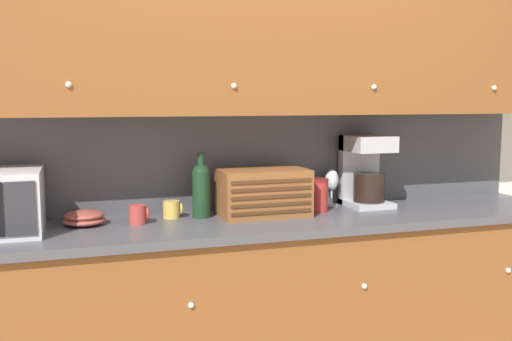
% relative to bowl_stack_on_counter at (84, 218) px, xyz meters
% --- Properties ---
extents(wall_back, '(5.75, 0.06, 2.60)m').
position_rel_bowl_stack_on_counter_xyz_m(wall_back, '(0.84, 0.22, 0.31)').
color(wall_back, white).
rests_on(wall_back, ground_plane).
extents(counter_unit, '(3.37, 0.62, 0.95)m').
position_rel_bowl_stack_on_counter_xyz_m(counter_unit, '(0.84, -0.11, -0.51)').
color(counter_unit, brown).
rests_on(counter_unit, ground_plane).
extents(backsplash_panel, '(3.35, 0.01, 0.51)m').
position_rel_bowl_stack_on_counter_xyz_m(backsplash_panel, '(0.84, 0.18, 0.22)').
color(backsplash_panel, '#4C4C51').
rests_on(backsplash_panel, counter_unit).
extents(upper_cabinets, '(3.35, 0.37, 0.78)m').
position_rel_bowl_stack_on_counter_xyz_m(upper_cabinets, '(1.00, 0.01, 0.86)').
color(upper_cabinets, brown).
rests_on(upper_cabinets, backsplash_panel).
extents(bowl_stack_on_counter, '(0.20, 0.20, 0.07)m').
position_rel_bowl_stack_on_counter_xyz_m(bowl_stack_on_counter, '(0.00, 0.00, 0.00)').
color(bowl_stack_on_counter, '#9E473D').
rests_on(bowl_stack_on_counter, counter_unit).
extents(mug, '(0.09, 0.08, 0.09)m').
position_rel_bowl_stack_on_counter_xyz_m(mug, '(0.24, -0.05, 0.01)').
color(mug, '#B73D38').
rests_on(mug, counter_unit).
extents(mug_blue_second, '(0.09, 0.08, 0.09)m').
position_rel_bowl_stack_on_counter_xyz_m(mug_blue_second, '(0.42, 0.04, 0.01)').
color(mug_blue_second, gold).
rests_on(mug_blue_second, counter_unit).
extents(wine_bottle, '(0.09, 0.09, 0.33)m').
position_rel_bowl_stack_on_counter_xyz_m(wine_bottle, '(0.56, 0.01, 0.11)').
color(wine_bottle, '#19381E').
rests_on(wine_bottle, counter_unit).
extents(bread_box, '(0.44, 0.27, 0.24)m').
position_rel_bowl_stack_on_counter_xyz_m(bread_box, '(0.87, -0.04, 0.08)').
color(bread_box, brown).
rests_on(bread_box, counter_unit).
extents(storage_canister, '(0.11, 0.11, 0.17)m').
position_rel_bowl_stack_on_counter_xyz_m(storage_canister, '(1.18, -0.03, 0.05)').
color(storage_canister, '#B22D28').
rests_on(storage_canister, counter_unit).
extents(wine_glass, '(0.08, 0.08, 0.20)m').
position_rel_bowl_stack_on_counter_xyz_m(wine_glass, '(1.32, 0.10, 0.10)').
color(wine_glass, silver).
rests_on(wine_glass, counter_unit).
extents(coffee_maker, '(0.23, 0.26, 0.39)m').
position_rel_bowl_stack_on_counter_xyz_m(coffee_maker, '(1.50, 0.05, 0.17)').
color(coffee_maker, '#B7B7BC').
rests_on(coffee_maker, counter_unit).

